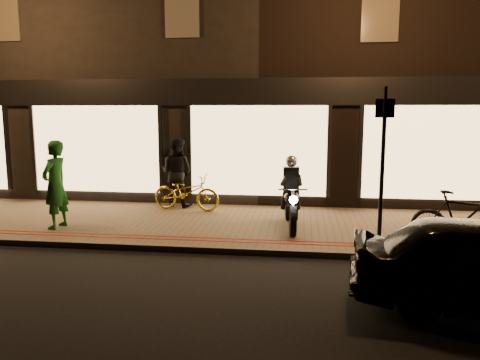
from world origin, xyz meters
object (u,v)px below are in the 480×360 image
object	(u,v)px
sign_post	(383,157)
bicycle_gold	(186,192)
motorcycle	(291,200)
person_green	(55,185)

from	to	relation	value
sign_post	bicycle_gold	bearing A→B (deg)	151.18
bicycle_gold	motorcycle	bearing A→B (deg)	-109.07
motorcycle	sign_post	distance (m)	2.25
motorcycle	person_green	size ratio (longest dim) A/B	1.01
sign_post	bicycle_gold	size ratio (longest dim) A/B	1.68
motorcycle	bicycle_gold	distance (m)	3.09
motorcycle	sign_post	world-z (taller)	sign_post
motorcycle	sign_post	xyz separation A→B (m)	(1.73, -0.97, 1.06)
bicycle_gold	sign_post	bearing A→B (deg)	-109.31
motorcycle	person_green	distance (m)	5.15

